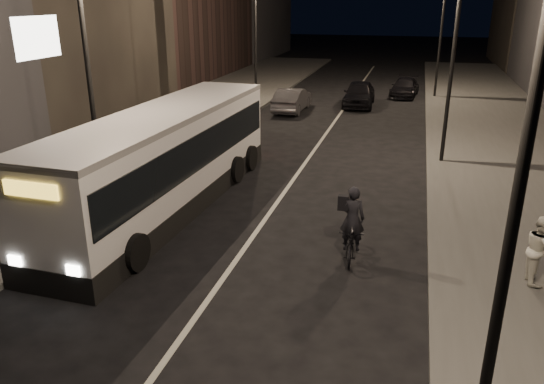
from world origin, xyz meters
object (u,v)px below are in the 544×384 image
Objects in this scene: streetlight_left_near at (93,43)px; cyclist_on_bicycle at (352,235)px; car_mid at (292,100)px; streetlight_left_far at (259,19)px; streetlight_right_mid at (449,33)px; pedestrian_woman at (540,250)px; car_near at (359,94)px; streetlight_right_near at (506,118)px; car_far at (405,88)px; city_bus at (166,156)px; streetlight_right_far at (438,17)px.

streetlight_left_near is 9.67m from cyclist_on_bicycle.
streetlight_left_near reaches higher than car_mid.
streetlight_right_mid is at bearing -43.16° from streetlight_left_far.
streetlight_left_near is at bearing 164.47° from cyclist_on_bicycle.
cyclist_on_bicycle is 1.25× the size of pedestrian_woman.
streetlight_right_mid and streetlight_left_near have the same top height.
streetlight_left_far is 1.74× the size of car_near.
pedestrian_woman is (12.83, -2.00, -4.34)m from streetlight_left_near.
streetlight_right_near is 8.19m from cyclist_on_bicycle.
cyclist_on_bicycle is at bearing -85.89° from car_far.
streetlight_left_far is 4.73× the size of pedestrian_woman.
streetlight_right_mid is 11.00m from cyclist_on_bicycle.
cyclist_on_bicycle is at bearing -17.03° from city_bus.
streetlight_right_mid reaches higher than car_near.
city_bus is at bearing 88.97° from car_mid.
streetlight_right_mid is 3.78× the size of cyclist_on_bicycle.
cyclist_on_bicycle is at bearing -103.66° from streetlight_right_mid.
streetlight_right_mid is 12.06m from city_bus.
pedestrian_woman reaches higher than car_near.
car_mid is at bearing 103.63° from cyclist_on_bicycle.
streetlight_right_mid is at bearing 133.30° from car_mid.
streetlight_right_far reaches higher than pedestrian_woman.
streetlight_right_mid is 1.74× the size of car_near.
car_mid is (2.34, 17.02, -4.64)m from streetlight_left_near.
car_near is at bearing 91.71° from cyclist_on_bicycle.
streetlight_left_near is 3.78× the size of cyclist_on_bicycle.
pedestrian_woman is at bearing -74.57° from car_near.
streetlight_left_far is at bearing 108.82° from cyclist_on_bicycle.
streetlight_right_mid reaches higher than city_bus.
streetlight_left_far is 0.66× the size of city_bus.
streetlight_left_far reaches higher than city_bus.
city_bus is 2.88× the size of car_far.
car_far is at bearing 56.26° from car_near.
car_mid is at bearing -22.81° from streetlight_left_far.
car_far is (8.87, 6.17, -4.74)m from streetlight_left_far.
car_mid is (-8.32, -6.98, -4.64)m from streetlight_right_far.
streetlight_right_mid is at bearing 36.88° from streetlight_left_near.
car_near is (4.26, 19.26, -0.99)m from city_bus.
streetlight_left_near is 18.00m from streetlight_left_far.
streetlight_left_far reaches higher than car_mid.
streetlight_left_far is 3.78× the size of cyclist_on_bicycle.
pedestrian_woman is 22.82m from car_near.
streetlight_left_far is at bearing 90.00° from streetlight_left_near.
city_bus is (1.88, 0.55, -3.58)m from streetlight_left_near.
streetlight_right_near reaches higher than pedestrian_woman.
cyclist_on_bicycle reaches higher than car_mid.
streetlight_right_far is 0.66× the size of city_bus.
cyclist_on_bicycle is 0.51× the size of car_far.
cyclist_on_bicycle is at bearing 110.43° from streetlight_right_near.
car_near is 1.06× the size of car_mid.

